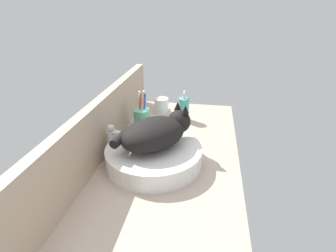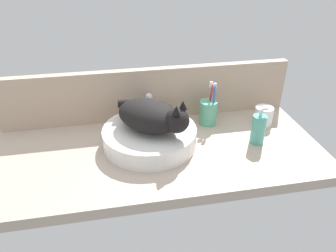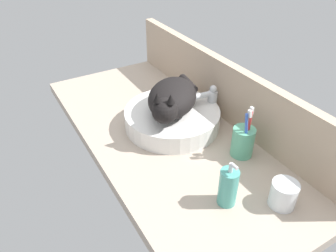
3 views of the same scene
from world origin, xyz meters
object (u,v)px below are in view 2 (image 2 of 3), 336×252
Objects in this scene: water_glass at (263,117)px; cat at (152,116)px; soap_dispenser at (258,129)px; faucet at (149,108)px; toothbrush_cup at (208,112)px; sink_basin at (150,136)px.

cat is at bearing -171.42° from water_glass.
soap_dispenser is at bearing -123.20° from water_glass.
faucet is 44.43cm from soap_dispenser.
cat is 2.01× the size of soap_dispenser.
soap_dispenser is 22.85cm from toothbrush_cup.
soap_dispenser reaches higher than faucet.
cat is 2.20× the size of faucet.
toothbrush_cup is at bearing -9.80° from faucet.
faucet is at bearing 86.50° from cat.
water_glass is at bearing -11.02° from faucet.
sink_basin is at bearing 140.04° from cat.
soap_dispenser is at bearing -9.15° from sink_basin.
faucet is 0.73× the size of toothbrush_cup.
cat reaches higher than sink_basin.
toothbrush_cup reaches higher than sink_basin.
sink_basin is 41.19cm from soap_dispenser.
sink_basin is 9.28cm from cat.
cat is at bearing -93.50° from faucet.
toothbrush_cup reaches higher than faucet.
sink_basin is 2.39× the size of soap_dispenser.
soap_dispenser is at bearing -29.78° from faucet.
cat is at bearing -154.26° from toothbrush_cup.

